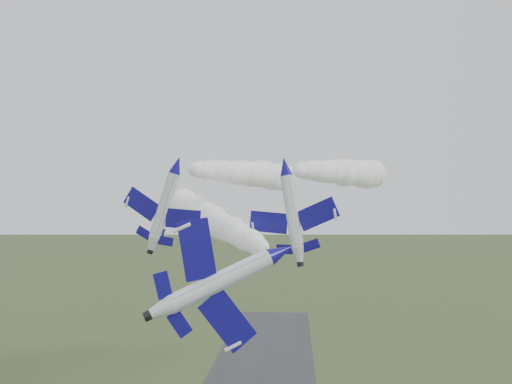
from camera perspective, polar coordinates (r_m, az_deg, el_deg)
jet_lead at (r=48.48m, az=2.60°, el=-5.99°), size 6.42×13.34×10.38m
smoke_trail_jet_lead at (r=88.67m, az=-4.96°, el=-2.45°), size 30.76×73.22×5.55m
jet_pair_left at (r=67.94m, az=-7.94°, el=2.72°), size 9.80×12.09×3.94m
smoke_trail_jet_pair_left at (r=100.98m, az=-0.40°, el=1.81°), size 19.54×64.51×5.95m
jet_pair_right at (r=67.43m, az=2.88°, el=2.60°), size 10.87×12.80×3.49m
smoke_trail_jet_pair_right at (r=102.25m, az=9.06°, el=1.90°), size 24.62×65.20×5.96m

